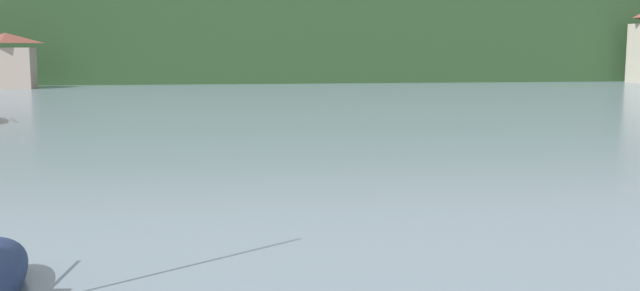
# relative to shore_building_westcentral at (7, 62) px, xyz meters

# --- Properties ---
(wooded_hillside) EXTENTS (352.00, 70.53, 31.11)m
(wooded_hillside) POSITION_rel_shore_building_westcentral_xyz_m (48.48, 46.51, 3.12)
(wooded_hillside) COLOR #264223
(wooded_hillside) RESTS_ON ground_plane
(shore_building_westcentral) EXTENTS (6.19, 3.55, 6.46)m
(shore_building_westcentral) POSITION_rel_shore_building_westcentral_xyz_m (0.00, 0.00, 0.00)
(shore_building_westcentral) COLOR gray
(shore_building_westcentral) RESTS_ON ground_plane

